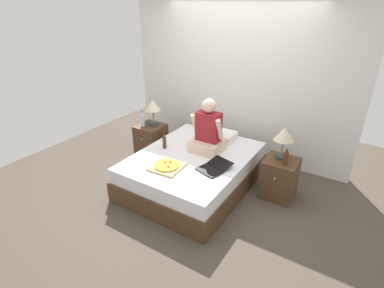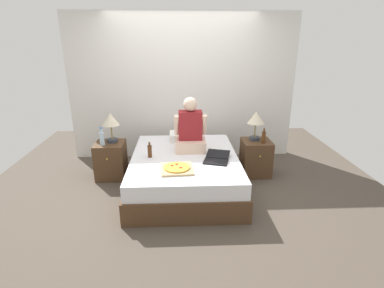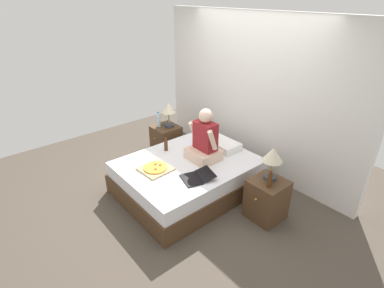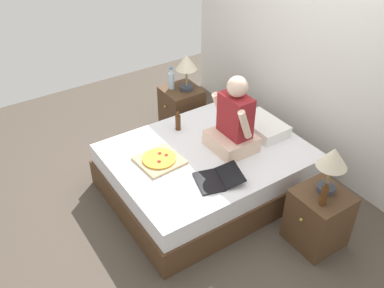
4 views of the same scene
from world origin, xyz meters
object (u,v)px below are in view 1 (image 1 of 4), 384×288
object	(u,v)px
lamp_on_left_nightstand	(153,107)
laptop	(213,168)
water_bottle	(143,120)
bed	(193,170)
person_seated	(208,132)
nightstand_right	(279,178)
beer_bottle	(286,158)
nightstand_left	(151,140)
pizza_box	(167,166)
beer_bottle_on_bed	(164,142)
lamp_on_right_nightstand	(284,136)

from	to	relation	value
lamp_on_left_nightstand	laptop	world-z (taller)	lamp_on_left_nightstand
water_bottle	bed	bearing A→B (deg)	-14.99
water_bottle	person_seated	size ratio (longest dim) A/B	0.35
nightstand_right	beer_bottle	size ratio (longest dim) A/B	2.45
person_seated	laptop	bearing A→B (deg)	-53.07
laptop	bed	bearing A→B (deg)	154.42
nightstand_left	bed	bearing A→B (deg)	-20.07
laptop	pizza_box	bearing A→B (deg)	-152.24
beer_bottle_on_bed	lamp_on_right_nightstand	bearing A→B (deg)	17.68
lamp_on_right_nightstand	pizza_box	size ratio (longest dim) A/B	1.06
lamp_on_left_nightstand	laptop	distance (m)	1.71
nightstand_left	nightstand_right	world-z (taller)	same
bed	beer_bottle_on_bed	bearing A→B (deg)	-175.13
nightstand_left	beer_bottle_on_bed	xyz separation A→B (m)	(0.66, -0.46, 0.31)
lamp_on_left_nightstand	bed	bearing A→B (deg)	-22.99
water_bottle	pizza_box	xyz separation A→B (m)	(1.11, -0.82, -0.15)
nightstand_left	lamp_on_right_nightstand	xyz separation A→B (m)	(2.25, 0.05, 0.61)
nightstand_right	nightstand_left	bearing A→B (deg)	180.00
lamp_on_left_nightstand	lamp_on_right_nightstand	distance (m)	2.21
nightstand_right	lamp_on_right_nightstand	distance (m)	0.61
lamp_on_left_nightstand	lamp_on_right_nightstand	xyz separation A→B (m)	(2.21, 0.00, 0.00)
water_bottle	lamp_on_right_nightstand	size ratio (longest dim) A/B	0.61
nightstand_right	pizza_box	bearing A→B (deg)	-144.04
beer_bottle_on_bed	beer_bottle	bearing A→B (deg)	11.93
nightstand_right	beer_bottle_on_bed	xyz separation A→B (m)	(-1.62, -0.46, 0.31)
bed	lamp_on_right_nightstand	world-z (taller)	lamp_on_right_nightstand
water_bottle	pizza_box	distance (m)	1.39
bed	beer_bottle	distance (m)	1.32
lamp_on_left_nightstand	water_bottle	bearing A→B (deg)	-130.60
bed	nightstand_right	world-z (taller)	nightstand_right
bed	beer_bottle	world-z (taller)	beer_bottle
lamp_on_right_nightstand	laptop	xyz separation A→B (m)	(-0.68, -0.67, -0.37)
beer_bottle	lamp_on_left_nightstand	bearing A→B (deg)	176.28
bed	beer_bottle_on_bed	xyz separation A→B (m)	(-0.48, -0.04, 0.35)
lamp_on_left_nightstand	nightstand_right	size ratio (longest dim) A/B	0.80
lamp_on_left_nightstand	beer_bottle	distance (m)	2.33
bed	lamp_on_left_nightstand	bearing A→B (deg)	157.01
nightstand_left	lamp_on_left_nightstand	xyz separation A→B (m)	(0.04, 0.05, 0.61)
bed	beer_bottle	size ratio (longest dim) A/B	8.46
lamp_on_left_nightstand	lamp_on_right_nightstand	bearing A→B (deg)	0.00
lamp_on_right_nightstand	nightstand_right	bearing A→B (deg)	-59.07
water_bottle	nightstand_right	size ratio (longest dim) A/B	0.49
bed	nightstand_right	distance (m)	1.21
nightstand_left	lamp_on_right_nightstand	world-z (taller)	lamp_on_right_nightstand
water_bottle	beer_bottle	world-z (taller)	water_bottle
nightstand_right	person_seated	distance (m)	1.18
nightstand_left	pizza_box	xyz separation A→B (m)	(1.03, -0.91, 0.24)
nightstand_left	beer_bottle	distance (m)	2.38
pizza_box	bed	bearing A→B (deg)	77.51
pizza_box	beer_bottle_on_bed	size ratio (longest dim) A/B	1.94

